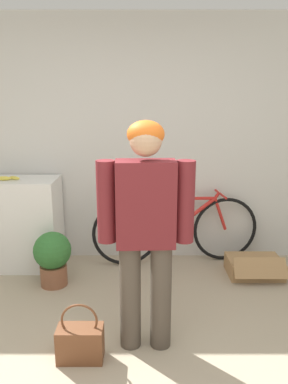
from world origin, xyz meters
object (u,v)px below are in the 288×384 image
(person, at_px, (144,222))
(banana, at_px, (2,178))
(handbag, at_px, (79,342))
(bicycle, at_px, (174,229))
(potted_plant, at_px, (51,256))
(cardboard_box, at_px, (253,266))

(person, bearing_deg, banana, 135.73)
(person, relative_size, handbag, 3.81)
(bicycle, distance_m, potted_plant, 1.33)
(banana, relative_size, cardboard_box, 0.63)
(banana, relative_size, handbag, 0.80)
(person, relative_size, potted_plant, 3.05)
(person, distance_m, bicycle, 1.56)
(bicycle, bearing_deg, banana, 177.30)
(person, relative_size, banana, 4.75)
(person, bearing_deg, potted_plant, 132.02)
(bicycle, xyz_separation_m, banana, (-1.76, -0.13, 0.59))
(handbag, xyz_separation_m, potted_plant, (-0.43, 1.07, 0.16))
(handbag, bearing_deg, person, 19.83)
(cardboard_box, distance_m, potted_plant, 2.02)
(handbag, relative_size, cardboard_box, 0.79)
(bicycle, distance_m, handbag, 1.78)
(potted_plant, bearing_deg, person, -45.75)
(person, xyz_separation_m, handbag, (-0.45, -0.16, -0.81))
(potted_plant, bearing_deg, bicycle, 22.91)
(person, bearing_deg, handbag, -162.39)
(bicycle, xyz_separation_m, handbag, (-0.79, -1.58, -0.25))
(bicycle, bearing_deg, person, -110.35)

